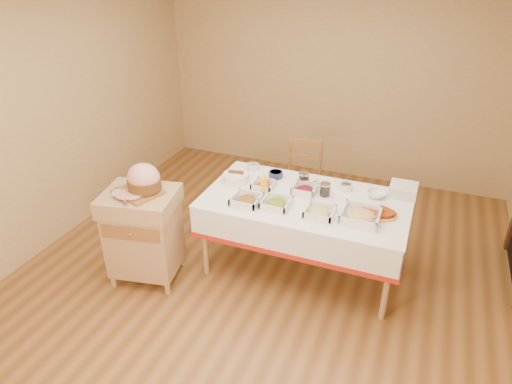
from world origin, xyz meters
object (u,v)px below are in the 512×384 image
butcher_cart (144,231)px  bread_basket (236,177)px  mustard_bottle (264,184)px  dining_chair (302,181)px  preserve_jar_right (325,190)px  dining_table (305,214)px  brass_platter (377,213)px  preserve_jar_left (304,180)px  ham_on_board (143,181)px  plate_stack (403,190)px

butcher_cart → bread_basket: bearing=51.0°
butcher_cart → bread_basket: 0.99m
mustard_bottle → dining_chair: bearing=83.6°
preserve_jar_right → mustard_bottle: bearing=-164.1°
dining_table → brass_platter: 0.66m
dining_table → preserve_jar_right: 0.29m
preserve_jar_right → bread_basket: bearing=-176.7°
preserve_jar_left → preserve_jar_right: preserve_jar_left is taller
butcher_cart → preserve_jar_right: size_ratio=7.22×
preserve_jar_left → bread_basket: preserve_jar_left is taller
dining_table → preserve_jar_left: bearing=111.2°
dining_chair → brass_platter: bearing=-45.3°
dining_chair → bread_basket: bearing=-117.5°
dining_table → mustard_bottle: (-0.39, -0.03, 0.25)m
preserve_jar_left → bread_basket: 0.64m
ham_on_board → mustard_bottle: 1.07m
butcher_cart → ham_on_board: ham_on_board is taller
dining_chair → plate_stack: (1.08, -0.50, 0.35)m
butcher_cart → preserve_jar_right: butcher_cart is taller
bread_basket → plate_stack: bearing=12.1°
preserve_jar_left → brass_platter: bearing=-21.2°
bread_basket → butcher_cart: bearing=-129.0°
butcher_cart → brass_platter: (1.94, 0.62, 0.28)m
preserve_jar_left → mustard_bottle: 0.40m
dining_chair → ham_on_board: ham_on_board is taller
ham_on_board → brass_platter: 2.00m
ham_on_board → preserve_jar_left: bearing=36.7°
mustard_bottle → plate_stack: 1.26m
ham_on_board → preserve_jar_left: (1.17, 0.87, -0.18)m
preserve_jar_right → ham_on_board: bearing=-152.0°
dining_table → brass_platter: bearing=-3.3°
butcher_cart → ham_on_board: size_ratio=2.20×
butcher_cart → ham_on_board: (0.04, 0.03, 0.50)m
plate_stack → brass_platter: plate_stack is taller
mustard_bottle → plate_stack: size_ratio=0.81×
preserve_jar_right → brass_platter: (0.49, -0.16, -0.04)m
butcher_cart → preserve_jar_left: 1.54m
ham_on_board → preserve_jar_right: (1.41, 0.75, -0.18)m
brass_platter → mustard_bottle: bearing=179.6°
plate_stack → ham_on_board: bearing=-153.6°
butcher_cart → dining_chair: size_ratio=0.99×
preserve_jar_left → preserve_jar_right: 0.27m
butcher_cart → plate_stack: size_ratio=3.70×
plate_stack → mustard_bottle: bearing=-160.3°
dining_table → butcher_cart: size_ratio=2.06×
dining_chair → bread_basket: size_ratio=3.62×
dining_table → brass_platter: brass_platter is taller
dining_chair → plate_stack: dining_chair is taller
preserve_jar_right → mustard_bottle: mustard_bottle is taller
bread_basket → mustard_bottle: bearing=-17.5°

